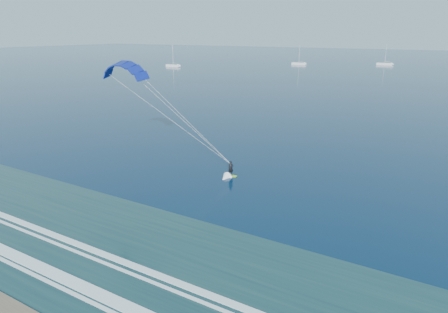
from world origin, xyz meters
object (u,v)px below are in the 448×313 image
at_px(kitesurfer_rig, 177,115).
at_px(sailboat_1, 299,64).
at_px(sailboat_0, 173,66).
at_px(sailboat_2, 385,64).

xyz_separation_m(kitesurfer_rig, sailboat_1, (-52.00, 180.72, -7.49)).
bearing_deg(sailboat_1, sailboat_0, -137.80).
relative_size(sailboat_0, sailboat_2, 0.98).
height_order(sailboat_0, sailboat_2, sailboat_2).
bearing_deg(sailboat_1, sailboat_2, 28.16).
bearing_deg(sailboat_2, kitesurfer_rig, -87.20).
relative_size(kitesurfer_rig, sailboat_2, 1.44).
xyz_separation_m(sailboat_0, sailboat_2, (94.49, 70.07, 0.00)).
distance_m(kitesurfer_rig, sailboat_1, 188.21).
height_order(kitesurfer_rig, sailboat_0, kitesurfer_rig).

